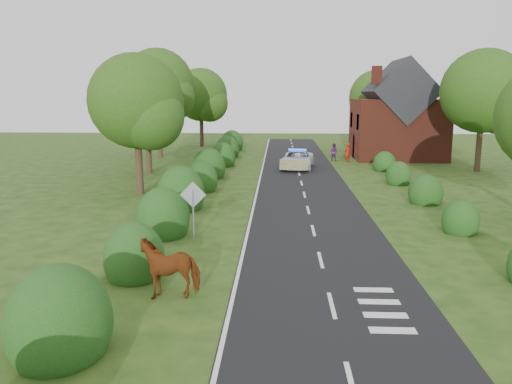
{
  "coord_description": "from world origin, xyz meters",
  "views": [
    {
      "loc": [
        -1.56,
        -17.51,
        5.99
      ],
      "look_at": [
        -2.65,
        6.24,
        1.3
      ],
      "focal_mm": 35.0,
      "sensor_mm": 36.0,
      "label": 1
    }
  ],
  "objects_px": {
    "pedestrian_red": "(347,153)",
    "pedestrian_purple": "(334,152)",
    "road_sign": "(193,203)",
    "police_van": "(297,160)",
    "cow": "(170,270)"
  },
  "relations": [
    {
      "from": "road_sign",
      "to": "pedestrian_purple",
      "type": "height_order",
      "value": "road_sign"
    },
    {
      "from": "road_sign",
      "to": "pedestrian_purple",
      "type": "xyz_separation_m",
      "value": [
        8.43,
        25.91,
        -0.85
      ]
    },
    {
      "from": "cow",
      "to": "police_van",
      "type": "relative_size",
      "value": 0.38
    },
    {
      "from": "police_van",
      "to": "pedestrian_purple",
      "type": "bearing_deg",
      "value": 62.66
    },
    {
      "from": "police_van",
      "to": "pedestrian_red",
      "type": "distance_m",
      "value": 6.04
    },
    {
      "from": "pedestrian_purple",
      "to": "pedestrian_red",
      "type": "bearing_deg",
      "value": 168.93
    },
    {
      "from": "pedestrian_purple",
      "to": "road_sign",
      "type": "bearing_deg",
      "value": 104.2
    },
    {
      "from": "road_sign",
      "to": "pedestrian_purple",
      "type": "relative_size",
      "value": 1.57
    },
    {
      "from": "pedestrian_purple",
      "to": "cow",
      "type": "bearing_deg",
      "value": 107.44
    },
    {
      "from": "road_sign",
      "to": "cow",
      "type": "bearing_deg",
      "value": -87.95
    },
    {
      "from": "pedestrian_red",
      "to": "pedestrian_purple",
      "type": "bearing_deg",
      "value": -75.1
    },
    {
      "from": "road_sign",
      "to": "police_van",
      "type": "relative_size",
      "value": 0.46
    },
    {
      "from": "cow",
      "to": "road_sign",
      "type": "bearing_deg",
      "value": 169.37
    },
    {
      "from": "cow",
      "to": "pedestrian_purple",
      "type": "xyz_separation_m",
      "value": [
        8.24,
        31.23,
        0.06
      ]
    },
    {
      "from": "pedestrian_red",
      "to": "cow",
      "type": "bearing_deg",
      "value": 41.02
    }
  ]
}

